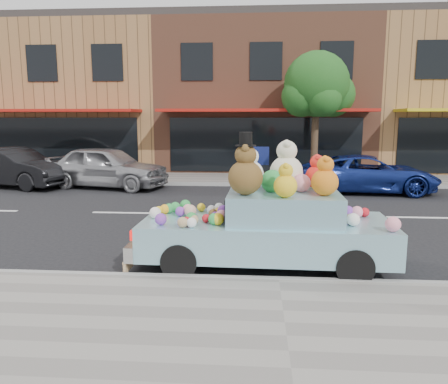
# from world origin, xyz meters

# --- Properties ---
(ground) EXTENTS (120.00, 120.00, 0.00)m
(ground) POSITION_xyz_m (0.00, 0.00, 0.00)
(ground) COLOR black
(ground) RESTS_ON ground
(near_sidewalk) EXTENTS (60.00, 3.00, 0.12)m
(near_sidewalk) POSITION_xyz_m (0.00, -6.50, 0.06)
(near_sidewalk) COLOR gray
(near_sidewalk) RESTS_ON ground
(far_sidewalk) EXTENTS (60.00, 3.00, 0.12)m
(far_sidewalk) POSITION_xyz_m (0.00, 6.50, 0.06)
(far_sidewalk) COLOR gray
(far_sidewalk) RESTS_ON ground
(near_kerb) EXTENTS (60.00, 0.12, 0.13)m
(near_kerb) POSITION_xyz_m (0.00, -5.00, 0.07)
(near_kerb) COLOR gray
(near_kerb) RESTS_ON ground
(far_kerb) EXTENTS (60.00, 0.12, 0.13)m
(far_kerb) POSITION_xyz_m (0.00, 5.00, 0.07)
(far_kerb) COLOR gray
(far_kerb) RESTS_ON ground
(storefront_left) EXTENTS (10.00, 9.80, 7.30)m
(storefront_left) POSITION_xyz_m (-10.00, 11.97, 3.64)
(storefront_left) COLOR olive
(storefront_left) RESTS_ON ground
(storefront_mid) EXTENTS (10.00, 9.80, 7.30)m
(storefront_mid) POSITION_xyz_m (0.00, 11.97, 3.64)
(storefront_mid) COLOR brown
(storefront_mid) RESTS_ON ground
(street_tree) EXTENTS (3.00, 2.70, 5.22)m
(street_tree) POSITION_xyz_m (2.03, 6.55, 3.69)
(street_tree) COLOR #38281C
(street_tree) RESTS_ON ground
(car_silver) EXTENTS (4.92, 2.85, 1.58)m
(car_silver) POSITION_xyz_m (-5.95, 4.28, 0.79)
(car_silver) COLOR #A0A0A4
(car_silver) RESTS_ON ground
(car_blue) EXTENTS (4.87, 2.54, 1.31)m
(car_blue) POSITION_xyz_m (3.57, 3.96, 0.65)
(car_blue) COLOR navy
(car_blue) RESTS_ON ground
(car_dark) EXTENTS (4.79, 2.76, 1.49)m
(car_dark) POSITION_xyz_m (-9.52, 4.17, 0.75)
(car_dark) COLOR black
(car_dark) RESTS_ON ground
(art_car) EXTENTS (4.52, 1.86, 2.39)m
(art_car) POSITION_xyz_m (-0.17, -4.09, 0.81)
(art_car) COLOR black
(art_car) RESTS_ON ground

